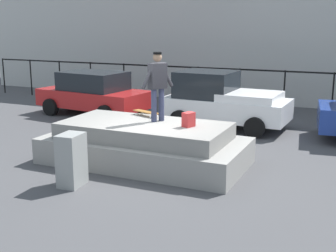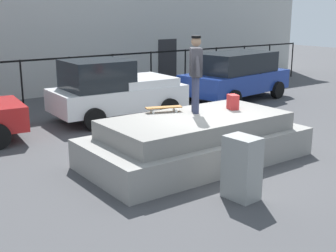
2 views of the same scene
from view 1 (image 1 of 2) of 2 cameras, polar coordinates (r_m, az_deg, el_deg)
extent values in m
plane|color=#424244|center=(11.17, -1.38, -4.85)|extent=(60.00, 60.00, 0.00)
cube|color=gray|center=(11.21, -2.98, -3.12)|extent=(4.97, 2.44, 0.63)
cube|color=gray|center=(11.08, -3.01, -0.58)|extent=(4.08, 2.00, 0.39)
cylinder|color=#2D334C|center=(11.07, -1.80, 2.62)|extent=(0.14, 0.14, 0.82)
cylinder|color=#2D334C|center=(11.19, -0.84, 2.74)|extent=(0.14, 0.14, 0.82)
cube|color=#26262B|center=(11.03, -1.34, 6.37)|extent=(0.43, 0.49, 0.62)
cylinder|color=#26262B|center=(10.89, -2.50, 6.24)|extent=(0.28, 0.38, 0.58)
cylinder|color=#26262B|center=(11.17, -0.20, 6.42)|extent=(0.28, 0.38, 0.58)
sphere|color=tan|center=(10.98, -1.35, 8.70)|extent=(0.22, 0.22, 0.22)
cylinder|color=black|center=(10.98, -1.35, 9.23)|extent=(0.29, 0.29, 0.05)
cube|color=brown|center=(11.83, -2.77, 1.79)|extent=(0.85, 0.47, 0.02)
cylinder|color=silver|center=(11.58, -2.22, 1.15)|extent=(0.06, 0.05, 0.06)
cylinder|color=silver|center=(11.72, -1.51, 1.30)|extent=(0.06, 0.05, 0.06)
cylinder|color=silver|center=(11.97, -3.99, 1.52)|extent=(0.06, 0.05, 0.06)
cylinder|color=silver|center=(12.10, -3.28, 1.66)|extent=(0.06, 0.05, 0.06)
cube|color=red|center=(10.59, 2.62, 0.82)|extent=(0.28, 0.33, 0.34)
cube|color=#B21E1E|center=(17.26, -9.37, 3.52)|extent=(4.40, 2.36, 0.63)
cube|color=black|center=(17.16, -9.45, 5.67)|extent=(2.49, 1.92, 0.68)
cylinder|color=black|center=(18.87, -10.48, 3.30)|extent=(0.66, 0.29, 0.64)
cylinder|color=black|center=(17.49, -14.65, 2.34)|extent=(0.66, 0.29, 0.64)
cylinder|color=black|center=(17.28, -3.94, 2.61)|extent=(0.66, 0.29, 0.64)
cylinder|color=black|center=(15.76, -7.95, 1.50)|extent=(0.66, 0.29, 0.64)
cube|color=white|center=(15.04, 7.38, 2.27)|extent=(4.12, 2.02, 0.67)
cube|color=black|center=(15.16, 4.93, 5.34)|extent=(1.89, 1.78, 0.86)
cube|color=white|center=(14.72, 10.41, 3.72)|extent=(1.89, 1.84, 0.24)
cylinder|color=black|center=(16.41, 4.32, 2.05)|extent=(0.65, 0.24, 0.64)
cylinder|color=black|center=(14.70, 1.49, 0.80)|extent=(0.65, 0.24, 0.64)
cylinder|color=black|center=(15.65, 12.85, 1.22)|extent=(0.65, 0.24, 0.64)
cylinder|color=black|center=(13.85, 10.93, -0.20)|extent=(0.65, 0.24, 0.64)
cube|color=gray|center=(9.79, -12.13, -4.24)|extent=(0.49, 0.63, 1.14)
cylinder|color=black|center=(23.87, -20.09, 6.01)|extent=(0.06, 0.06, 1.70)
cylinder|color=black|center=(22.71, -16.97, 5.92)|extent=(0.06, 0.06, 1.70)
cylinder|color=black|center=(21.62, -13.53, 5.79)|extent=(0.06, 0.06, 1.70)
cylinder|color=black|center=(20.62, -9.74, 5.63)|extent=(0.06, 0.06, 1.70)
cylinder|color=black|center=(19.71, -5.59, 5.42)|extent=(0.06, 0.06, 1.70)
cylinder|color=black|center=(18.92, -1.07, 5.17)|extent=(0.06, 0.06, 1.70)
cylinder|color=black|center=(18.25, 3.82, 4.86)|extent=(0.06, 0.06, 1.70)
cylinder|color=black|center=(17.73, 9.02, 4.48)|extent=(0.06, 0.06, 1.70)
cylinder|color=black|center=(17.36, 14.49, 4.05)|extent=(0.06, 0.06, 1.70)
cylinder|color=black|center=(17.15, 20.13, 3.57)|extent=(0.06, 0.06, 1.70)
cube|color=black|center=(17.63, 9.11, 7.10)|extent=(24.00, 0.04, 0.06)
cube|color=#B2B2AD|center=(22.64, 12.86, 11.56)|extent=(28.47, 6.43, 5.98)
camera|label=2|loc=(11.32, -54.95, 6.71)|focal=48.11mm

